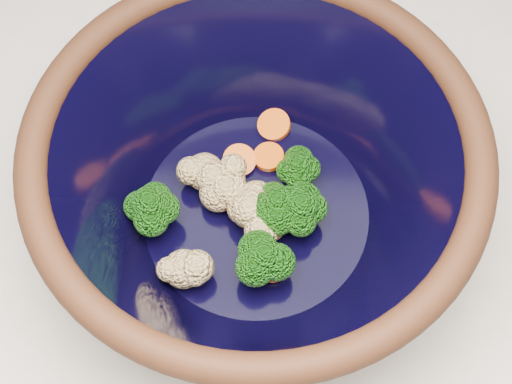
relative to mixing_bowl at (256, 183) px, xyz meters
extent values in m
cylinder|color=black|center=(0.00, 0.00, -0.08)|extent=(0.20, 0.20, 0.01)
torus|color=black|center=(0.00, 0.00, 0.06)|extent=(0.34, 0.34, 0.02)
cylinder|color=black|center=(0.00, 0.00, -0.05)|extent=(0.19, 0.19, 0.00)
cylinder|color=#608442|center=(-0.08, -0.01, -0.04)|extent=(0.01, 0.01, 0.02)
ellipsoid|color=#1E6A14|center=(-0.08, -0.01, -0.02)|extent=(0.04, 0.04, 0.04)
cylinder|color=#608442|center=(0.04, -0.01, -0.04)|extent=(0.01, 0.01, 0.02)
ellipsoid|color=#1E6A14|center=(0.04, -0.01, -0.02)|extent=(0.04, 0.04, 0.04)
cylinder|color=#608442|center=(0.01, -0.05, -0.04)|extent=(0.01, 0.01, 0.02)
ellipsoid|color=#1E6A14|center=(0.01, -0.05, -0.02)|extent=(0.04, 0.04, 0.04)
cylinder|color=#608442|center=(0.03, 0.03, -0.04)|extent=(0.01, 0.01, 0.02)
ellipsoid|color=#1E6A14|center=(0.03, 0.03, -0.02)|extent=(0.03, 0.03, 0.03)
cylinder|color=#608442|center=(0.02, -0.01, -0.04)|extent=(0.01, 0.01, 0.02)
ellipsoid|color=#1E6A14|center=(0.02, -0.01, -0.02)|extent=(0.04, 0.04, 0.04)
sphere|color=beige|center=(-0.05, -0.06, -0.03)|extent=(0.03, 0.03, 0.03)
sphere|color=beige|center=(-0.03, 0.01, -0.03)|extent=(0.03, 0.03, 0.03)
sphere|color=beige|center=(0.01, -0.02, -0.03)|extent=(0.03, 0.03, 0.03)
sphere|color=beige|center=(-0.03, 0.02, -0.03)|extent=(0.03, 0.03, 0.03)
sphere|color=beige|center=(-0.01, -0.01, -0.04)|extent=(0.03, 0.03, 0.03)
sphere|color=beige|center=(0.00, 0.00, -0.03)|extent=(0.03, 0.03, 0.03)
sphere|color=beige|center=(-0.04, 0.03, -0.03)|extent=(0.03, 0.03, 0.03)
sphere|color=beige|center=(0.00, 0.00, -0.03)|extent=(0.03, 0.03, 0.03)
cylinder|color=#D85B09|center=(0.01, 0.05, -0.04)|extent=(0.03, 0.03, 0.01)
cylinder|color=#D85B09|center=(-0.02, 0.05, -0.04)|extent=(0.03, 0.03, 0.01)
cylinder|color=#D85B09|center=(0.01, -0.05, -0.04)|extent=(0.03, 0.03, 0.01)
cylinder|color=#D85B09|center=(0.01, 0.08, -0.04)|extent=(0.03, 0.03, 0.01)
camera|label=1|loc=(0.01, -0.26, 0.49)|focal=50.00mm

